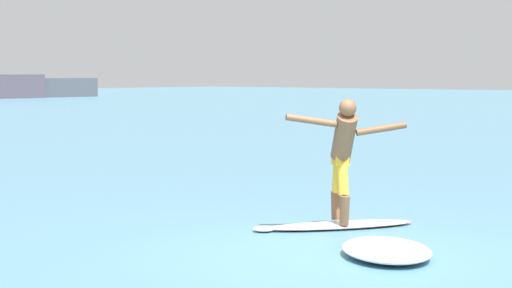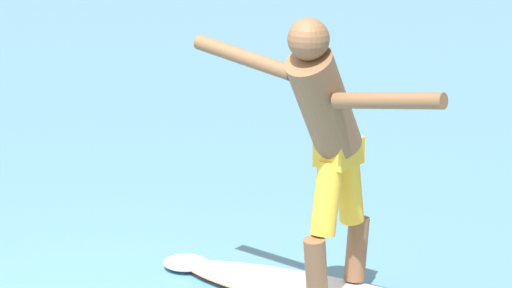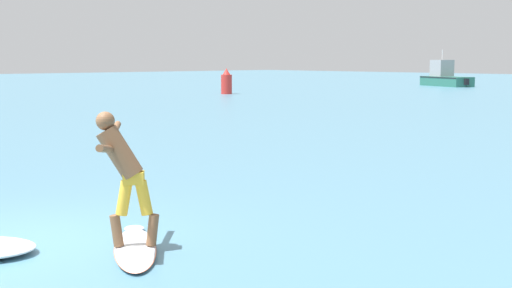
{
  "view_description": "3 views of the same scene",
  "coord_description": "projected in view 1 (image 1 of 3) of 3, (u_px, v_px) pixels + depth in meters",
  "views": [
    {
      "loc": [
        -8.06,
        -6.01,
        2.12
      ],
      "look_at": [
        1.71,
        2.67,
        1.06
      ],
      "focal_mm": 60.0,
      "sensor_mm": 36.0,
      "label": 1
    },
    {
      "loc": [
        0.75,
        -5.93,
        2.91
      ],
      "look_at": [
        1.01,
        1.75,
        0.77
      ],
      "focal_mm": 85.0,
      "sensor_mm": 36.0,
      "label": 2
    },
    {
      "loc": [
        9.02,
        -3.98,
        2.45
      ],
      "look_at": [
        1.69,
        2.8,
        1.25
      ],
      "focal_mm": 50.0,
      "sensor_mm": 36.0,
      "label": 3
    }
  ],
  "objects": [
    {
      "name": "surfer",
      "position": [
        343.0,
        149.0,
        11.63
      ],
      "size": [
        1.36,
        1.12,
        1.72
      ],
      "color": "brown",
      "rests_on": "surfboard"
    },
    {
      "name": "ground_plane",
      "position": [
        328.0,
        253.0,
        10.16
      ],
      "size": [
        200.0,
        200.0,
        0.0
      ],
      "primitive_type": "plane",
      "color": "teal"
    },
    {
      "name": "wave_foam_at_tail",
      "position": [
        386.0,
        250.0,
        9.93
      ],
      "size": [
        1.7,
        1.73,
        0.17
      ],
      "color": "white",
      "rests_on": "ground"
    },
    {
      "name": "surfboard",
      "position": [
        337.0,
        225.0,
        11.84
      ],
      "size": [
        2.19,
        1.62,
        0.21
      ],
      "color": "white",
      "rests_on": "ground"
    }
  ]
}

